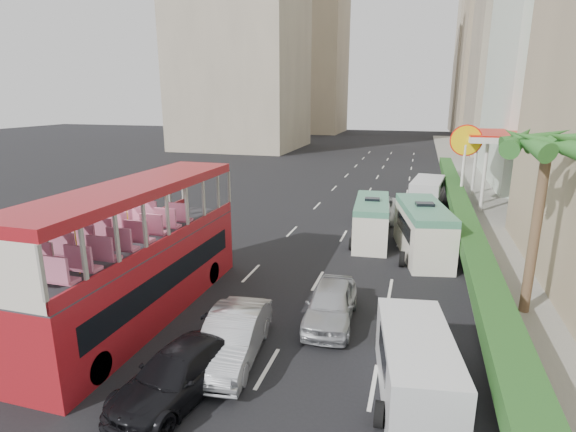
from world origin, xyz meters
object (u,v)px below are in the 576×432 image
at_px(van_asset, 377,219).
at_px(panel_van_far, 427,193).
at_px(minibus_far, 423,230).
at_px(car_silver_lane_a, 233,358).
at_px(minibus_near, 371,221).
at_px(shell_station, 508,170).
at_px(double_decker_bus, 139,252).
at_px(panel_van_near, 416,366).
at_px(car_black, 180,394).
at_px(car_silver_lane_b, 330,322).
at_px(palm_tree, 535,230).

bearing_deg(van_asset, panel_van_far, 57.98).
height_order(minibus_far, panel_van_far, minibus_far).
xyz_separation_m(car_silver_lane_a, van_asset, (2.77, 18.18, 0.00)).
xyz_separation_m(minibus_near, shell_station, (8.76, 11.55, 1.55)).
distance_m(car_silver_lane_a, minibus_near, 13.59).
relative_size(double_decker_bus, minibus_near, 2.03).
bearing_deg(double_decker_bus, car_silver_lane_a, -22.07).
relative_size(car_silver_lane_a, van_asset, 0.86).
relative_size(minibus_near, panel_van_near, 1.18).
height_order(car_black, minibus_near, minibus_near).
height_order(minibus_near, panel_van_near, minibus_near).
bearing_deg(shell_station, panel_van_far, -163.73).
bearing_deg(car_silver_lane_b, panel_van_far, 77.22).
height_order(double_decker_bus, car_black, double_decker_bus).
xyz_separation_m(double_decker_bus, panel_van_near, (9.92, -2.07, -1.61)).
bearing_deg(shell_station, van_asset, -143.30).
distance_m(car_silver_lane_b, minibus_far, 9.13).
height_order(car_silver_lane_a, shell_station, shell_station).
bearing_deg(panel_van_near, minibus_far, 80.52).
relative_size(minibus_near, minibus_far, 0.91).
relative_size(car_silver_lane_b, minibus_near, 0.78).
relative_size(minibus_far, panel_van_near, 1.31).
xyz_separation_m(car_black, panel_van_far, (6.68, 25.18, 1.02)).
xyz_separation_m(car_black, shell_station, (12.34, 26.83, 2.75)).
relative_size(car_silver_lane_a, palm_tree, 0.71).
height_order(car_silver_lane_b, panel_van_near, panel_van_near).
height_order(minibus_far, panel_van_near, minibus_far).
height_order(double_decker_bus, palm_tree, palm_tree).
height_order(panel_van_far, palm_tree, palm_tree).
bearing_deg(double_decker_bus, car_black, -46.34).
xyz_separation_m(car_silver_lane_a, panel_van_near, (5.53, -0.29, 0.92)).
xyz_separation_m(minibus_near, panel_van_far, (3.10, 9.90, -0.18)).
bearing_deg(minibus_near, van_asset, 86.46).
bearing_deg(minibus_near, minibus_far, -33.38).
bearing_deg(panel_van_near, minibus_near, 92.30).
xyz_separation_m(double_decker_bus, car_silver_lane_b, (6.88, 1.44, -2.53)).
relative_size(minibus_far, shell_station, 0.75).
distance_m(car_black, minibus_far, 15.21).
bearing_deg(car_silver_lane_a, car_black, -115.87).
xyz_separation_m(car_silver_lane_b, panel_van_near, (3.04, -3.51, 0.92)).
xyz_separation_m(van_asset, panel_van_far, (3.19, 4.94, 1.02)).
height_order(van_asset, minibus_near, minibus_near).
relative_size(car_silver_lane_b, car_black, 0.92).
xyz_separation_m(minibus_far, panel_van_near, (-0.12, -11.98, -0.41)).
height_order(car_black, van_asset, van_asset).
xyz_separation_m(double_decker_bus, minibus_near, (7.24, 11.45, -1.33)).
bearing_deg(minibus_near, car_silver_lane_a, -106.67).
bearing_deg(car_black, minibus_near, 88.12).
bearing_deg(van_asset, minibus_far, -65.31).
bearing_deg(minibus_far, minibus_near, 139.54).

